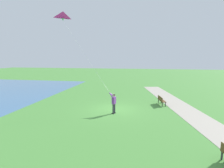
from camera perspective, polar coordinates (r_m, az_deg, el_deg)
name	(u,v)px	position (r m, az deg, el deg)	size (l,w,h in m)	color
ground_plane	(114,110)	(16.56, 0.66, -8.34)	(120.00, 120.00, 0.00)	#4C8E3D
walkway_path	(203,122)	(15.15, 27.54, -10.97)	(2.40, 32.00, 0.02)	#ADA393
person_kite_flyer	(114,102)	(15.21, 0.55, -5.79)	(0.63, 0.49, 1.83)	#232328
flying_kite	(64,17)	(18.29, -15.48, 20.35)	(5.41, 2.12, 7.37)	#E02D9E
park_bench_near_walkway	(161,100)	(18.78, 15.74, -5.00)	(0.73, 1.56, 0.88)	brown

